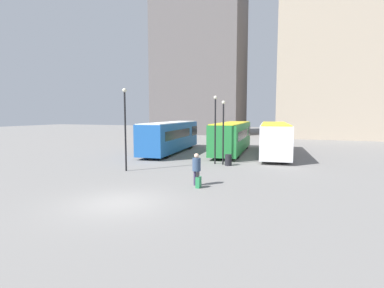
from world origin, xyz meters
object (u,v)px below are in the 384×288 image
at_px(traveler, 197,166).
at_px(suitcase, 198,182).
at_px(bus_0, 171,136).
at_px(trash_bin, 228,160).
at_px(bus_2, 274,138).
at_px(lamp_post_0, 215,124).
at_px(lamp_post_1, 223,127).
at_px(lamp_post_2, 125,123).
at_px(bus_1, 232,136).

bearing_deg(traveler, suitcase, -151.06).
relative_size(bus_0, trash_bin, 14.44).
height_order(bus_2, lamp_post_0, lamp_post_0).
distance_m(bus_2, traveler, 14.53).
bearing_deg(bus_2, trash_bin, 153.70).
relative_size(bus_0, lamp_post_1, 2.50).
distance_m(suitcase, lamp_post_1, 8.04).
bearing_deg(bus_2, lamp_post_1, 149.56).
height_order(lamp_post_1, trash_bin, lamp_post_1).
distance_m(lamp_post_2, trash_bin, 8.13).
bearing_deg(traveler, trash_bin, -3.29).
xyz_separation_m(suitcase, trash_bin, (-0.09, 7.28, 0.13)).
bearing_deg(bus_0, suitcase, -155.49).
relative_size(bus_2, lamp_post_1, 2.54).
relative_size(bus_2, trash_bin, 14.71).
bearing_deg(lamp_post_2, trash_bin, 36.59).
bearing_deg(bus_1, bus_0, 102.42).
height_order(bus_0, bus_1, bus_0).
relative_size(bus_0, lamp_post_0, 2.32).
xyz_separation_m(bus_2, lamp_post_0, (-3.90, -6.99, 1.48)).
distance_m(bus_2, lamp_post_2, 14.93).
height_order(bus_1, trash_bin, bus_1).
distance_m(bus_0, lamp_post_1, 8.98).
distance_m(bus_0, bus_2, 10.22).
bearing_deg(trash_bin, bus_2, 69.64).
relative_size(bus_1, suitcase, 14.42).
height_order(bus_0, lamp_post_1, lamp_post_1).
relative_size(lamp_post_0, trash_bin, 6.24).
distance_m(traveler, lamp_post_2, 6.75).
bearing_deg(lamp_post_1, traveler, -87.45).
xyz_separation_m(bus_0, suitcase, (7.46, -13.20, -1.38)).
bearing_deg(suitcase, trash_bin, -1.12).
xyz_separation_m(bus_1, trash_bin, (1.40, -7.67, -1.24)).
bearing_deg(lamp_post_1, bus_2, 65.50).
bearing_deg(lamp_post_0, traveler, -82.23).
bearing_deg(lamp_post_2, traveler, -21.22).
bearing_deg(traveler, lamp_post_0, 5.94).
xyz_separation_m(bus_0, bus_2, (10.11, 1.46, -0.02)).
xyz_separation_m(traveler, lamp_post_0, (-0.99, 7.23, 2.09)).
distance_m(bus_1, suitcase, 15.09).
bearing_deg(lamp_post_1, lamp_post_2, -139.32).
xyz_separation_m(bus_0, bus_1, (5.98, 1.75, -0.02)).
height_order(bus_2, lamp_post_2, lamp_post_2).
height_order(bus_2, lamp_post_1, lamp_post_1).
distance_m(suitcase, trash_bin, 7.28).
xyz_separation_m(bus_1, traveler, (1.22, -14.51, -0.61)).
height_order(lamp_post_0, lamp_post_2, lamp_post_2).
bearing_deg(trash_bin, lamp_post_1, 149.07).
distance_m(bus_1, lamp_post_1, 7.54).
distance_m(lamp_post_0, lamp_post_2, 6.98).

